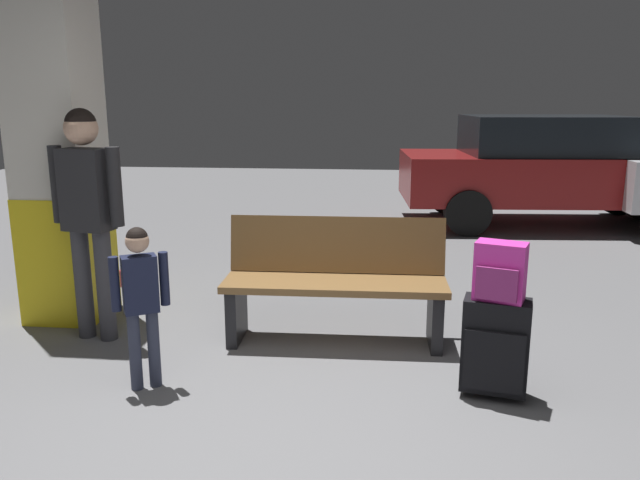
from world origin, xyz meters
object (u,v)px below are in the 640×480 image
object	(u,v)px
bench	(335,281)
backpack_bright	(500,272)
structural_pillar	(56,124)
adult	(87,200)
parked_car_near	(550,167)
suitcase	(495,346)
child	(140,291)

from	to	relation	value
bench	backpack_bright	distance (m)	1.34
bench	structural_pillar	bearing A→B (deg)	172.72
adult	parked_car_near	size ratio (longest dim) A/B	0.40
structural_pillar	parked_car_near	xyz separation A→B (m)	(4.80, 4.32, -0.74)
bench	adult	xyz separation A→B (m)	(-1.76, -0.17, 0.59)
suitcase	parked_car_near	distance (m)	5.67
structural_pillar	suitcase	bearing A→B (deg)	-19.00
suitcase	child	size ratio (longest dim) A/B	0.60
parked_car_near	adult	bearing A→B (deg)	-132.63
structural_pillar	bench	bearing A→B (deg)	-7.28
adult	parked_car_near	world-z (taller)	adult
backpack_bright	child	size ratio (longest dim) A/B	0.34
structural_pillar	adult	distance (m)	0.80
structural_pillar	parked_car_near	bearing A→B (deg)	41.97
bench	adult	bearing A→B (deg)	-174.60
suitcase	structural_pillar	bearing A→B (deg)	161.00
bench	child	world-z (taller)	child
suitcase	backpack_bright	distance (m)	0.45
backpack_bright	bench	bearing A→B (deg)	140.91
bench	parked_car_near	world-z (taller)	parked_car_near
structural_pillar	bench	size ratio (longest dim) A/B	1.94
child	adult	size ratio (longest dim) A/B	0.60
backpack_bright	parked_car_near	bearing A→B (deg)	73.34
child	bench	bearing A→B (deg)	39.81
suitcase	child	distance (m)	2.13
bench	parked_car_near	bearing A→B (deg)	60.25
child	parked_car_near	xyz separation A→B (m)	(3.72, 5.51, 0.18)
structural_pillar	suitcase	world-z (taller)	structural_pillar
structural_pillar	bench	distance (m)	2.46
bench	adult	distance (m)	1.86
adult	parked_car_near	bearing A→B (deg)	47.37
child	backpack_bright	bearing A→B (deg)	2.58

